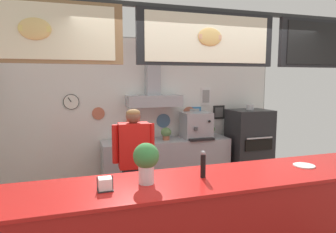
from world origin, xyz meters
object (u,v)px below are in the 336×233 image
(potted_sage, at_px, (166,133))
(basil_vase, at_px, (146,161))
(shop_worker, at_px, (134,167))
(espresso_machine, at_px, (196,125))
(pepper_grinder, at_px, (203,164))
(napkin_holder, at_px, (105,184))
(pizza_oven, at_px, (249,147))
(potted_rosemary, at_px, (147,134))
(condiment_plate, at_px, (304,166))
(potted_oregano, at_px, (211,130))

(potted_sage, bearing_deg, basil_vase, -110.73)
(shop_worker, distance_m, espresso_machine, 1.92)
(basil_vase, bearing_deg, pepper_grinder, -0.39)
(napkin_holder, bearing_deg, pepper_grinder, 3.29)
(shop_worker, relative_size, pepper_grinder, 6.49)
(shop_worker, distance_m, basil_vase, 1.27)
(espresso_machine, relative_size, basil_vase, 1.44)
(espresso_machine, xyz_separation_m, potted_sage, (-0.57, -0.00, -0.11))
(pizza_oven, height_order, pepper_grinder, pizza_oven)
(basil_vase, bearing_deg, espresso_machine, 58.63)
(potted_rosemary, height_order, condiment_plate, potted_rosemary)
(potted_oregano, height_order, potted_rosemary, potted_oregano)
(shop_worker, distance_m, potted_rosemary, 1.42)
(pizza_oven, bearing_deg, espresso_machine, 172.79)
(pizza_oven, height_order, potted_sage, pizza_oven)
(pizza_oven, bearing_deg, napkin_holder, -140.24)
(potted_sage, bearing_deg, shop_worker, -122.52)
(potted_sage, distance_m, potted_rosemary, 0.33)
(basil_vase, bearing_deg, potted_oregano, 54.09)
(basil_vase, bearing_deg, pizza_oven, 42.83)
(potted_rosemary, xyz_separation_m, condiment_plate, (1.07, -2.51, 0.06))
(basil_vase, bearing_deg, condiment_plate, 0.28)
(potted_oregano, bearing_deg, pizza_oven, -13.58)
(potted_oregano, distance_m, basil_vase, 3.12)
(pepper_grinder, height_order, napkin_holder, pepper_grinder)
(pizza_oven, height_order, shop_worker, shop_worker)
(shop_worker, bearing_deg, basil_vase, 87.38)
(potted_rosemary, height_order, napkin_holder, napkin_holder)
(shop_worker, height_order, pepper_grinder, shop_worker)
(shop_worker, bearing_deg, potted_oregano, -139.10)
(pepper_grinder, distance_m, basil_vase, 0.54)
(potted_sage, height_order, pepper_grinder, pepper_grinder)
(potted_sage, height_order, condiment_plate, potted_sage)
(condiment_plate, bearing_deg, napkin_holder, -178.23)
(condiment_plate, bearing_deg, pizza_oven, 69.88)
(pizza_oven, bearing_deg, pepper_grinder, -130.42)
(espresso_machine, height_order, napkin_holder, espresso_machine)
(condiment_plate, bearing_deg, pepper_grinder, -179.40)
(shop_worker, xyz_separation_m, basil_vase, (-0.12, -1.19, 0.42))
(potted_sage, distance_m, napkin_holder, 2.85)
(shop_worker, height_order, potted_rosemary, shop_worker)
(potted_sage, bearing_deg, condiment_plate, -73.33)
(basil_vase, bearing_deg, potted_rosemary, 76.44)
(pizza_oven, height_order, napkin_holder, pizza_oven)
(espresso_machine, xyz_separation_m, basil_vase, (-1.51, -2.48, 0.13))
(pepper_grinder, xyz_separation_m, basil_vase, (-0.53, 0.00, 0.08))
(condiment_plate, bearing_deg, potted_sage, 106.67)
(espresso_machine, bearing_deg, potted_rosemary, 177.91)
(potted_sage, bearing_deg, espresso_machine, 0.14)
(espresso_machine, xyz_separation_m, napkin_holder, (-1.87, -2.54, -0.02))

